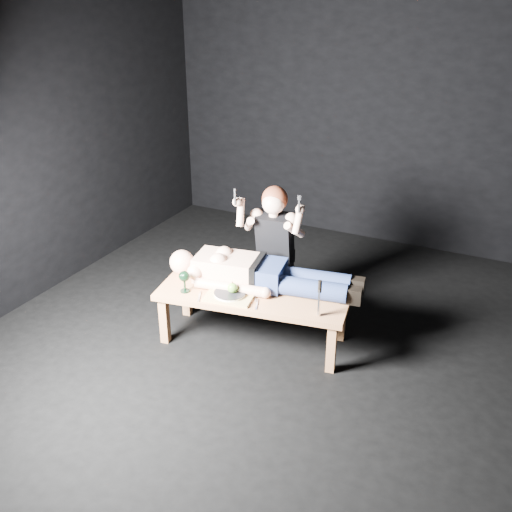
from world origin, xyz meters
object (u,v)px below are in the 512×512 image
at_px(lying_man, 264,271).
at_px(kneeling_woman, 277,246).
at_px(carving_knife, 319,298).
at_px(table, 253,317).
at_px(serving_tray, 230,296).
at_px(goblet, 185,281).

relative_size(lying_man, kneeling_woman, 1.27).
xyz_separation_m(kneeling_woman, carving_knife, (0.65, -0.69, -0.01)).
xyz_separation_m(table, carving_knife, (0.59, -0.10, 0.37)).
bearing_deg(carving_knife, serving_tray, 174.25).
distance_m(table, kneeling_woman, 0.70).
bearing_deg(table, goblet, -164.73).
bearing_deg(carving_knife, table, 160.88).
xyz_separation_m(goblet, carving_knife, (1.09, 0.13, 0.06)).
bearing_deg(serving_tray, carving_knife, 3.67).
xyz_separation_m(table, serving_tray, (-0.13, -0.15, 0.24)).
xyz_separation_m(table, goblet, (-0.49, -0.23, 0.32)).
height_order(serving_tray, carving_knife, carving_knife).
bearing_deg(table, carving_knife, -19.12).
bearing_deg(kneeling_woman, carving_knife, -54.09).
relative_size(kneeling_woman, goblet, 6.73).
relative_size(table, kneeling_woman, 1.25).
bearing_deg(table, serving_tray, -140.91).
relative_size(lying_man, goblet, 8.51).
distance_m(serving_tray, carving_knife, 0.74).
bearing_deg(lying_man, serving_tray, -127.07).
bearing_deg(serving_tray, lying_man, 62.35).
bearing_deg(carving_knife, kneeling_woman, 124.11).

